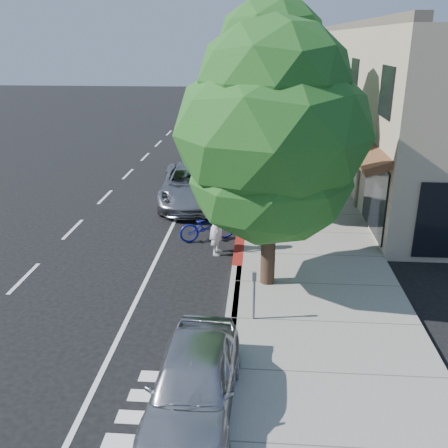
# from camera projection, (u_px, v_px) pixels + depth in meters

# --- Properties ---
(ground) EXTENTS (120.00, 120.00, 0.00)m
(ground) POSITION_uv_depth(u_px,v_px,m) (238.00, 257.00, 16.04)
(ground) COLOR black
(ground) RESTS_ON ground
(sidewalk) EXTENTS (4.60, 56.00, 0.15)m
(sidewalk) POSITION_uv_depth(u_px,v_px,m) (295.00, 187.00, 23.34)
(sidewalk) COLOR gray
(sidewalk) RESTS_ON ground
(curb) EXTENTS (0.30, 56.00, 0.15)m
(curb) POSITION_uv_depth(u_px,v_px,m) (246.00, 186.00, 23.49)
(curb) COLOR #9E998E
(curb) RESTS_ON ground
(curb_red_segment) EXTENTS (0.32, 4.00, 0.15)m
(curb_red_segment) POSITION_uv_depth(u_px,v_px,m) (240.00, 243.00, 16.95)
(curb_red_segment) COLOR maroon
(curb_red_segment) RESTS_ON ground
(storefront_building) EXTENTS (10.00, 36.00, 7.00)m
(storefront_building) POSITION_uv_depth(u_px,v_px,m) (407.00, 91.00, 30.98)
(storefront_building) COLOR tan
(storefront_building) RESTS_ON ground
(street_tree_0) EXTENTS (5.08, 5.08, 7.18)m
(street_tree_0) POSITION_uv_depth(u_px,v_px,m) (272.00, 136.00, 12.62)
(street_tree_0) COLOR black
(street_tree_0) RESTS_ON ground
(street_tree_1) EXTENTS (5.07, 5.07, 8.04)m
(street_tree_1) POSITION_uv_depth(u_px,v_px,m) (270.00, 87.00, 18.00)
(street_tree_1) COLOR black
(street_tree_1) RESTS_ON ground
(street_tree_2) EXTENTS (3.95, 3.95, 7.37)m
(street_tree_2) POSITION_uv_depth(u_px,v_px,m) (268.00, 81.00, 23.69)
(street_tree_2) COLOR black
(street_tree_2) RESTS_ON ground
(street_tree_3) EXTENTS (4.87, 4.87, 7.87)m
(street_tree_3) POSITION_uv_depth(u_px,v_px,m) (267.00, 70.00, 29.24)
(street_tree_3) COLOR black
(street_tree_3) RESTS_ON ground
(street_tree_4) EXTENTS (5.15, 5.15, 7.04)m
(street_tree_4) POSITION_uv_depth(u_px,v_px,m) (266.00, 75.00, 35.09)
(street_tree_4) COLOR black
(street_tree_4) RESTS_ON ground
(street_tree_5) EXTENTS (5.24, 5.24, 6.93)m
(street_tree_5) POSITION_uv_depth(u_px,v_px,m) (266.00, 71.00, 40.73)
(street_tree_5) COLOR black
(street_tree_5) RESTS_ON ground
(cyclist) EXTENTS (0.53, 0.76, 2.00)m
(cyclist) POSITION_uv_depth(u_px,v_px,m) (217.00, 225.00, 15.95)
(cyclist) COLOR white
(cyclist) RESTS_ON ground
(bicycle) EXTENTS (2.08, 1.37, 1.03)m
(bicycle) POSITION_uv_depth(u_px,v_px,m) (207.00, 226.00, 17.19)
(bicycle) COLOR navy
(bicycle) RESTS_ON ground
(silver_suv) EXTENTS (3.11, 5.88, 1.58)m
(silver_suv) POSITION_uv_depth(u_px,v_px,m) (193.00, 185.00, 21.06)
(silver_suv) COLOR #9E9EA3
(silver_suv) RESTS_ON ground
(dark_sedan) EXTENTS (1.77, 4.47, 1.45)m
(dark_sedan) POSITION_uv_depth(u_px,v_px,m) (240.00, 152.00, 27.54)
(dark_sedan) COLOR black
(dark_sedan) RESTS_ON ground
(white_pickup) EXTENTS (2.67, 6.29, 1.81)m
(white_pickup) POSITION_uv_depth(u_px,v_px,m) (217.00, 132.00, 32.13)
(white_pickup) COLOR white
(white_pickup) RESTS_ON ground
(dark_suv_far) EXTENTS (2.41, 5.29, 1.76)m
(dark_suv_far) POSITION_uv_depth(u_px,v_px,m) (246.00, 121.00, 36.85)
(dark_suv_far) COLOR black
(dark_suv_far) RESTS_ON ground
(near_car_a) EXTENTS (1.68, 3.95, 1.33)m
(near_car_a) POSITION_uv_depth(u_px,v_px,m) (194.00, 383.00, 9.14)
(near_car_a) COLOR #B1B2B6
(near_car_a) RESTS_ON ground
(pedestrian) EXTENTS (1.03, 0.86, 1.90)m
(pedestrian) POSITION_uv_depth(u_px,v_px,m) (293.00, 153.00, 25.35)
(pedestrian) COLOR black
(pedestrian) RESTS_ON sidewalk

